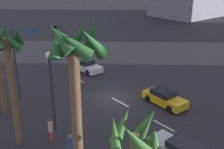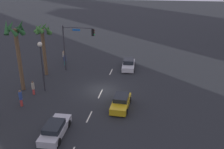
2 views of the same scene
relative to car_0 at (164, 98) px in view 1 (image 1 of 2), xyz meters
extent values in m
plane|color=#232628|center=(3.89, 2.87, -0.61)|extent=(220.00, 220.00, 0.00)
cube|color=silver|center=(-2.46, 2.87, -0.61)|extent=(2.15, 0.14, 0.01)
cube|color=silver|center=(2.78, 2.87, -0.61)|extent=(2.40, 0.14, 0.01)
cube|color=silver|center=(10.07, 2.87, -0.61)|extent=(2.37, 0.14, 0.01)
cube|color=gold|center=(-0.05, 0.00, -0.11)|extent=(4.23, 1.80, 0.69)
cube|color=black|center=(0.20, -0.01, 0.46)|extent=(2.05, 1.54, 0.46)
cylinder|color=black|center=(-1.37, -0.75, -0.29)|extent=(0.65, 0.24, 0.64)
cylinder|color=black|center=(-1.33, 0.83, -0.29)|extent=(0.65, 0.24, 0.64)
cylinder|color=black|center=(1.22, -0.83, -0.29)|extent=(0.65, 0.24, 0.64)
cylinder|color=black|center=(1.27, 0.76, -0.29)|extent=(0.65, 0.24, 0.64)
cube|color=silver|center=(11.85, 0.52, -0.12)|extent=(4.47, 1.98, 0.67)
cube|color=black|center=(12.11, 0.53, 0.51)|extent=(2.19, 1.65, 0.58)
cylinder|color=black|center=(10.54, -0.38, -0.29)|extent=(0.65, 0.25, 0.64)
cylinder|color=black|center=(10.45, 1.26, -0.29)|extent=(0.65, 0.25, 0.64)
cylinder|color=black|center=(13.25, -0.23, -0.29)|extent=(0.65, 0.25, 0.64)
cylinder|color=black|center=(13.16, 1.41, -0.29)|extent=(0.65, 0.25, 0.64)
cube|color=black|center=(-6.11, 5.07, 0.41)|extent=(2.20, 1.52, 0.47)
cylinder|color=black|center=(-4.47, 5.90, -0.29)|extent=(0.65, 0.24, 0.64)
cylinder|color=black|center=(-4.43, 4.34, -0.29)|extent=(0.65, 0.24, 0.64)
cylinder|color=#38383D|center=(9.73, 9.65, 2.71)|extent=(0.20, 0.20, 6.66)
cylinder|color=#38383D|center=(9.72, 7.50, 5.79)|extent=(0.14, 4.31, 0.12)
cube|color=black|center=(9.71, 5.34, 5.22)|extent=(0.32, 0.32, 0.95)
sphere|color=#360503|center=(9.70, 5.16, 5.51)|extent=(0.20, 0.20, 0.20)
sphere|color=#392605|center=(9.70, 5.16, 5.21)|extent=(0.20, 0.20, 0.20)
sphere|color=green|center=(9.70, 5.16, 4.91)|extent=(0.20, 0.20, 0.20)
cube|color=#1959B2|center=(9.72, 7.71, 5.47)|extent=(0.05, 1.10, 0.28)
cylinder|color=#2D2D33|center=(2.40, 9.75, 2.20)|extent=(0.18, 0.18, 5.62)
sphere|color=#F2EACC|center=(2.40, 9.75, 5.29)|extent=(0.56, 0.56, 0.56)
cylinder|color=#BF3833|center=(1.28, 10.64, -0.25)|extent=(0.31, 0.31, 0.72)
cylinder|color=#B2A58C|center=(1.28, 10.64, 0.50)|extent=(0.41, 0.41, 0.79)
sphere|color=brown|center=(1.28, 10.64, 1.00)|extent=(0.21, 0.21, 0.21)
cylinder|color=#2D478C|center=(-1.56, 10.68, 0.62)|extent=(0.47, 0.47, 0.87)
sphere|color=#8C664C|center=(-1.56, 10.68, 1.17)|extent=(0.24, 0.24, 0.24)
cylinder|color=#1E7266|center=(11.58, 10.39, -0.23)|extent=(0.41, 0.41, 0.77)
cylinder|color=#2D478C|center=(11.58, 10.39, 0.57)|extent=(0.54, 0.54, 0.84)
sphere|color=tan|center=(11.58, 10.39, 1.10)|extent=(0.23, 0.23, 0.23)
cylinder|color=brown|center=(2.34, 12.55, 3.18)|extent=(0.47, 0.47, 7.58)
cone|color=#235628|center=(3.27, 12.43, 7.09)|extent=(0.75, 1.62, 1.83)
cone|color=#235628|center=(1.66, 12.45, 6.87)|extent=(0.74, 1.39, 1.41)
cone|color=#235628|center=(2.02, 11.88, 6.96)|extent=(1.54, 1.13, 1.45)
cone|color=#235628|center=(2.67, 11.83, 6.91)|extent=(1.49, 1.08, 1.60)
cone|color=#38702D|center=(-7.08, 11.29, 4.76)|extent=(0.63, 1.27, 1.59)
cone|color=#38702D|center=(-7.48, 11.98, 4.68)|extent=(1.31, 1.03, 1.72)
cone|color=#38702D|center=(-8.34, 11.72, 4.92)|extent=(1.29, 1.32, 1.43)
cone|color=#38702D|center=(-8.35, 10.72, 4.63)|extent=(1.32, 1.30, 1.52)
cone|color=#38702D|center=(-7.73, 10.47, 4.93)|extent=(1.26, 0.73, 1.66)
cylinder|color=brown|center=(-5.27, 12.36, 3.78)|extent=(0.47, 0.47, 8.78)
cone|color=#235628|center=(-4.67, 12.36, 8.08)|extent=(0.56, 1.21, 1.28)
cone|color=#235628|center=(-4.75, 12.81, 8.14)|extent=(1.14, 1.19, 1.48)
cone|color=#235628|center=(-5.49, 13.02, 8.46)|extent=(1.50, 0.97, 1.35)
cone|color=#235628|center=(-5.96, 12.78, 8.33)|extent=(1.30, 1.63, 1.48)
cone|color=#235628|center=(-6.13, 11.96, 8.24)|extent=(1.26, 1.87, 1.65)
cone|color=#235628|center=(-5.46, 11.58, 8.40)|extent=(1.30, 0.83, 1.68)
cone|color=#235628|center=(-4.73, 11.75, 8.19)|extent=(1.31, 1.25, 1.71)
cylinder|color=brown|center=(7.50, 11.76, 2.62)|extent=(0.47, 0.47, 6.47)
cone|color=#38702D|center=(7.09, 10.92, 6.04)|extent=(1.73, 1.23, 1.79)
cone|color=#38702D|center=(7.86, 11.00, 5.84)|extent=(1.59, 1.13, 1.67)
camera|label=1|loc=(-14.60, 17.89, 10.87)|focal=44.43mm
camera|label=2|loc=(-23.62, -3.15, 12.90)|focal=40.35mm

